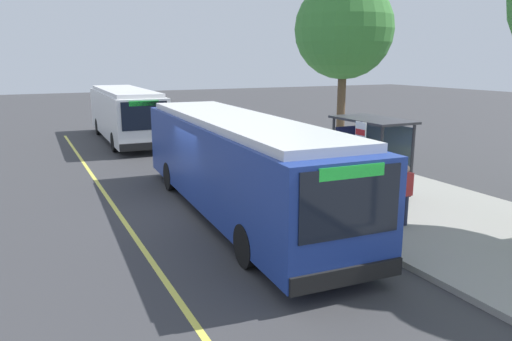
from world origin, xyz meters
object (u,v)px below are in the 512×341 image
object	(u,v)px
transit_bus_second	(125,113)
transit_bus_main	(236,162)
route_sign_post	(360,157)
waiting_bench	(373,178)
pedestrian_commuter	(404,191)

from	to	relation	value
transit_bus_second	transit_bus_main	bearing A→B (deg)	0.60
transit_bus_second	route_sign_post	bearing A→B (deg)	8.98
waiting_bench	route_sign_post	world-z (taller)	route_sign_post
waiting_bench	transit_bus_main	bearing A→B (deg)	-91.41
transit_bus_second	route_sign_post	size ratio (longest dim) A/B	3.86
transit_bus_main	waiting_bench	bearing A→B (deg)	88.59
transit_bus_main	waiting_bench	world-z (taller)	transit_bus_main
transit_bus_main	pedestrian_commuter	bearing A→B (deg)	46.26
transit_bus_second	pedestrian_commuter	distance (m)	19.03
route_sign_post	pedestrian_commuter	world-z (taller)	route_sign_post
route_sign_post	pedestrian_commuter	xyz separation A→B (m)	(0.91, 0.82, -0.84)
transit_bus_main	pedestrian_commuter	xyz separation A→B (m)	(3.32, 3.47, -0.50)
pedestrian_commuter	transit_bus_main	bearing A→B (deg)	-133.74
pedestrian_commuter	route_sign_post	bearing A→B (deg)	-137.95
transit_bus_second	waiting_bench	bearing A→B (deg)	18.61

